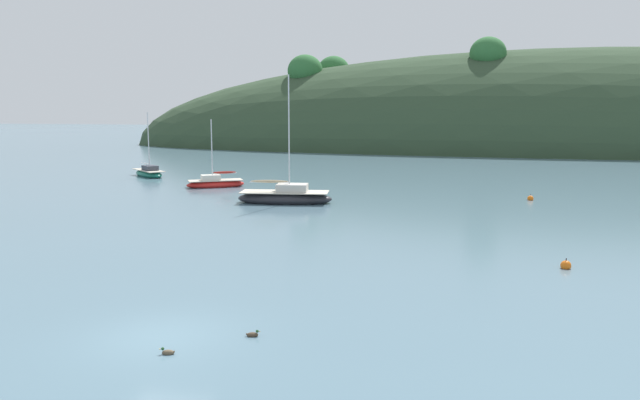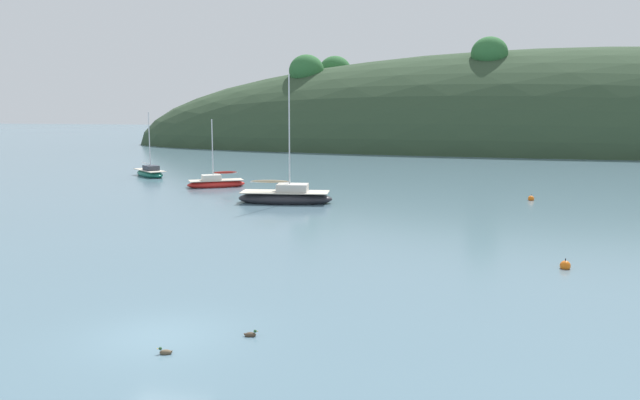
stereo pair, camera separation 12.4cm
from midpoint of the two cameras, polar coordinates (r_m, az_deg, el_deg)
name	(u,v)px [view 1 (the left image)]	position (r m, az deg, el deg)	size (l,w,h in m)	color
ground_plane	(161,337)	(19.63, -14.36, -11.90)	(400.00, 400.00, 0.00)	slate
far_shoreline_hill	(579,150)	(105.94, 22.38, 4.20)	(150.00, 36.00, 32.49)	#2D422B
sailboat_yellow_far	(149,173)	(63.60, -15.28, 2.37)	(5.02, 4.65, 6.39)	#196B56
sailboat_navy_dinghy	(215,183)	(53.99, -9.54, 1.51)	(5.02, 3.99, 5.87)	red
sailboat_orange_cutter	(285,197)	(44.49, -3.23, 0.27)	(6.94, 3.21, 9.16)	#232328
mooring_buoy_channel	(566,266)	(28.51, 21.24, -5.55)	(0.44, 0.44, 0.54)	orange
mooring_buoy_inner	(530,199)	(48.19, 18.44, 0.13)	(0.44, 0.44, 0.54)	orange
duck_trailing	(168,352)	(18.29, -13.80, -13.24)	(0.42, 0.26, 0.24)	brown
duck_lone_right	(253,335)	(19.17, -6.30, -12.02)	(0.42, 0.26, 0.24)	#473828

